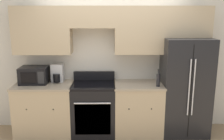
{
  "coord_description": "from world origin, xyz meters",
  "views": [
    {
      "loc": [
        -0.05,
        -3.87,
        2.13
      ],
      "look_at": [
        -0.0,
        0.31,
        1.17
      ],
      "focal_mm": 40.0,
      "sensor_mm": 36.0,
      "label": 1
    }
  ],
  "objects_px": {
    "refrigerator": "(184,86)",
    "microwave": "(34,75)",
    "oven_range": "(94,108)",
    "bottle": "(158,80)"
  },
  "relations": [
    {
      "from": "refrigerator",
      "to": "microwave",
      "type": "height_order",
      "value": "refrigerator"
    },
    {
      "from": "oven_range",
      "to": "refrigerator",
      "type": "height_order",
      "value": "refrigerator"
    },
    {
      "from": "refrigerator",
      "to": "bottle",
      "type": "xyz_separation_m",
      "value": [
        -0.51,
        -0.22,
        0.18
      ]
    },
    {
      "from": "oven_range",
      "to": "bottle",
      "type": "height_order",
      "value": "bottle"
    },
    {
      "from": "refrigerator",
      "to": "bottle",
      "type": "height_order",
      "value": "refrigerator"
    },
    {
      "from": "refrigerator",
      "to": "bottle",
      "type": "relative_size",
      "value": 5.76
    },
    {
      "from": "oven_range",
      "to": "microwave",
      "type": "xyz_separation_m",
      "value": [
        -1.04,
        0.07,
        0.6
      ]
    },
    {
      "from": "oven_range",
      "to": "bottle",
      "type": "bearing_deg",
      "value": -7.66
    },
    {
      "from": "refrigerator",
      "to": "microwave",
      "type": "relative_size",
      "value": 3.64
    },
    {
      "from": "refrigerator",
      "to": "microwave",
      "type": "bearing_deg",
      "value": -179.96
    }
  ]
}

